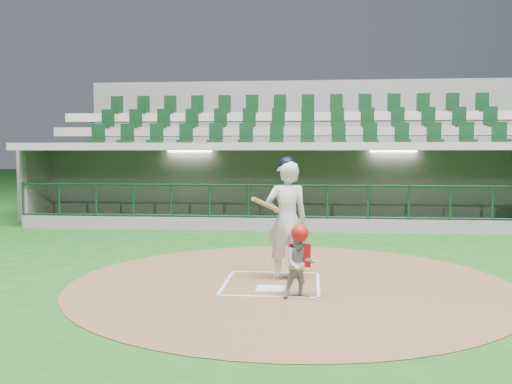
{
  "coord_description": "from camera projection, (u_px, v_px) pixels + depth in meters",
  "views": [
    {
      "loc": [
        0.63,
        -9.41,
        2.14
      ],
      "look_at": [
        -0.54,
        2.6,
        1.3
      ],
      "focal_mm": 40.0,
      "sensor_mm": 36.0,
      "label": 1
    }
  ],
  "objects": [
    {
      "name": "dugout_structure",
      "position": [
        291.0,
        191.0,
        17.27
      ],
      "size": [
        16.4,
        3.7,
        3.0
      ],
      "color": "slate",
      "rests_on": "ground"
    },
    {
      "name": "dirt_circle",
      "position": [
        290.0,
        283.0,
        9.33
      ],
      "size": [
        7.2,
        7.2,
        0.01
      ],
      "primitive_type": "cylinder",
      "color": "brown",
      "rests_on": "ground"
    },
    {
      "name": "home_plate",
      "position": [
        270.0,
        289.0,
        8.86
      ],
      "size": [
        0.43,
        0.43,
        0.02
      ],
      "primitive_type": "cube",
      "color": "silver",
      "rests_on": "dirt_circle"
    },
    {
      "name": "seating_deck",
      "position": [
        293.0,
        172.0,
        20.28
      ],
      "size": [
        17.0,
        6.72,
        5.15
      ],
      "color": "slate",
      "rests_on": "ground"
    },
    {
      "name": "batter",
      "position": [
        287.0,
        218.0,
        9.57
      ],
      "size": [
        0.95,
        0.98,
        2.06
      ],
      "color": "silver",
      "rests_on": "dirt_circle"
    },
    {
      "name": "batter_box_chalk",
      "position": [
        272.0,
        283.0,
        9.25
      ],
      "size": [
        1.55,
        1.8,
        0.01
      ],
      "color": "white",
      "rests_on": "ground"
    },
    {
      "name": "catcher",
      "position": [
        300.0,
        261.0,
        8.32
      ],
      "size": [
        0.57,
        0.5,
        1.09
      ],
      "color": "#99999F",
      "rests_on": "dirt_circle"
    },
    {
      "name": "ground",
      "position": [
        273.0,
        280.0,
        9.55
      ],
      "size": [
        120.0,
        120.0,
        0.0
      ],
      "primitive_type": "plane",
      "color": "#154C16",
      "rests_on": "ground"
    }
  ]
}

